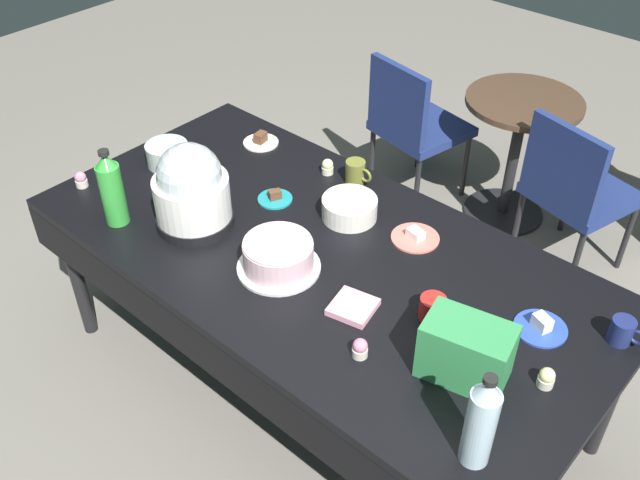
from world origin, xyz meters
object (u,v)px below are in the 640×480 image
at_px(dessert_plate_teal, 275,198).
at_px(soda_bottle_lime_soda, 112,189).
at_px(cupcake_lemon, 81,180).
at_px(dessert_plate_coral, 415,237).
at_px(maroon_chair_right, 574,187).
at_px(coffee_mug_red, 433,309).
at_px(round_cafe_table, 518,137).
at_px(soda_carton, 466,351).
at_px(coffee_mug_navy, 622,331).
at_px(coffee_mug_olive, 356,172).
at_px(maroon_chair_left, 413,122).
at_px(cupcake_berry, 176,188).
at_px(ceramic_snack_bowl, 349,208).
at_px(cupcake_vanilla, 546,378).
at_px(cupcake_cocoa, 328,167).
at_px(cupcake_rose, 360,348).
at_px(slow_cooker, 191,190).
at_px(frosted_layer_cake, 278,256).
at_px(soda_bottle_water, 481,422).
at_px(dessert_plate_white, 261,141).
at_px(potluck_table, 320,263).
at_px(dessert_plate_cobalt, 541,326).
at_px(glass_salad_bowl, 168,154).

relative_size(dessert_plate_teal, soda_bottle_lime_soda, 0.44).
relative_size(cupcake_lemon, soda_bottle_lime_soda, 0.21).
height_order(dessert_plate_coral, maroon_chair_right, maroon_chair_right).
relative_size(coffee_mug_red, round_cafe_table, 0.18).
bearing_deg(soda_carton, coffee_mug_navy, 43.45).
height_order(coffee_mug_navy, coffee_mug_olive, coffee_mug_olive).
distance_m(coffee_mug_red, maroon_chair_left, 1.80).
bearing_deg(cupcake_berry, ceramic_snack_bowl, 29.25).
bearing_deg(maroon_chair_right, cupcake_lemon, -128.72).
height_order(coffee_mug_red, maroon_chair_right, maroon_chair_right).
bearing_deg(coffee_mug_navy, coffee_mug_olive, 173.52).
distance_m(dessert_plate_coral, coffee_mug_olive, 0.43).
relative_size(cupcake_vanilla, cupcake_cocoa, 1.00).
bearing_deg(maroon_chair_left, cupcake_rose, -59.53).
relative_size(dessert_plate_coral, cupcake_cocoa, 2.71).
bearing_deg(slow_cooker, coffee_mug_red, 10.68).
height_order(frosted_layer_cake, maroon_chair_right, frosted_layer_cake).
xyz_separation_m(frosted_layer_cake, maroon_chair_right, (0.42, 1.57, -0.32)).
bearing_deg(cupcake_lemon, slow_cooker, 14.84).
distance_m(slow_cooker, cupcake_berry, 0.26).
relative_size(cupcake_rose, soda_bottle_water, 0.21).
relative_size(cupcake_cocoa, round_cafe_table, 0.09).
bearing_deg(coffee_mug_red, coffee_mug_olive, 147.29).
bearing_deg(slow_cooker, soda_carton, 2.27).
relative_size(dessert_plate_teal, cupcake_berry, 2.08).
distance_m(dessert_plate_white, cupcake_vanilla, 1.68).
height_order(cupcake_lemon, soda_bottle_water, soda_bottle_water).
bearing_deg(cupcake_vanilla, dessert_plate_white, 165.74).
bearing_deg(cupcake_berry, cupcake_cocoa, 55.87).
distance_m(potluck_table, maroon_chair_right, 1.46).
distance_m(cupcake_cocoa, coffee_mug_navy, 1.34).
distance_m(maroon_chair_left, round_cafe_table, 0.56).
distance_m(cupcake_rose, maroon_chair_right, 1.72).
xyz_separation_m(dessert_plate_teal, maroon_chair_right, (0.73, 1.28, -0.27)).
bearing_deg(cupcake_berry, dessert_plate_coral, 24.53).
bearing_deg(dessert_plate_coral, potluck_table, -127.26).
height_order(dessert_plate_white, maroon_chair_right, maroon_chair_right).
relative_size(soda_bottle_lime_soda, round_cafe_table, 0.44).
relative_size(dessert_plate_teal, dessert_plate_cobalt, 0.81).
height_order(cupcake_berry, coffee_mug_red, coffee_mug_red).
distance_m(cupcake_rose, coffee_mug_navy, 0.83).
relative_size(coffee_mug_olive, maroon_chair_right, 0.15).
bearing_deg(glass_salad_bowl, maroon_chair_left, 77.14).
distance_m(frosted_layer_cake, dessert_plate_cobalt, 0.91).
distance_m(dessert_plate_coral, coffee_mug_navy, 0.79).
height_order(potluck_table, cupcake_rose, cupcake_rose).
bearing_deg(round_cafe_table, potluck_table, -88.23).
bearing_deg(soda_bottle_water, potluck_table, 157.02).
bearing_deg(soda_bottle_lime_soda, maroon_chair_left, 85.55).
distance_m(soda_bottle_water, maroon_chair_right, 1.89).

